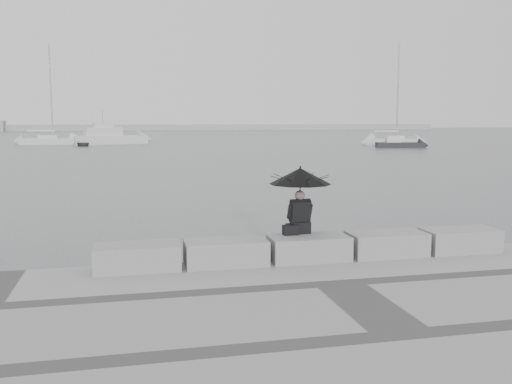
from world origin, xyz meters
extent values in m
plane|color=#4E5153|center=(0.00, 0.00, 0.00)|extent=(360.00, 360.00, 0.00)
cube|color=gray|center=(-3.40, -0.45, 0.75)|extent=(1.60, 0.80, 0.50)
cube|color=gray|center=(-1.70, -0.45, 0.75)|extent=(1.60, 0.80, 0.50)
cube|color=gray|center=(0.00, -0.45, 0.75)|extent=(1.60, 0.80, 0.50)
cube|color=gray|center=(1.70, -0.45, 0.75)|extent=(1.60, 0.80, 0.50)
cube|color=gray|center=(3.40, -0.45, 0.75)|extent=(1.60, 0.80, 0.50)
sphere|color=#726056|center=(-0.08, -0.07, 1.78)|extent=(0.21, 0.21, 0.21)
cylinder|color=black|center=(-0.08, -0.08, 1.85)|extent=(0.02, 0.02, 1.00)
cone|color=black|center=(-0.08, -0.08, 2.18)|extent=(1.29, 1.29, 0.33)
sphere|color=black|center=(-0.08, -0.08, 2.37)|extent=(0.04, 0.04, 0.04)
cube|color=black|center=(-0.33, -0.25, 1.10)|extent=(0.31, 0.18, 0.20)
cube|color=#9C9FA1|center=(0.00, 155.00, 0.80)|extent=(180.00, 6.00, 1.60)
cube|color=silver|center=(-13.29, 67.28, 0.35)|extent=(7.61, 4.16, 0.90)
cube|color=silver|center=(-13.29, 67.28, 0.95)|extent=(2.86, 2.19, 0.50)
cylinder|color=gray|center=(-13.29, 67.28, 6.80)|extent=(0.16, 0.16, 12.00)
cylinder|color=gray|center=(-13.29, 67.28, 1.60)|extent=(3.96, 1.13, 0.10)
cube|color=silver|center=(29.35, 55.26, 0.35)|extent=(6.54, 2.46, 0.90)
cube|color=silver|center=(29.35, 55.26, 0.95)|extent=(2.30, 1.62, 0.50)
cylinder|color=gray|center=(29.35, 55.26, 6.80)|extent=(0.16, 0.16, 12.00)
cylinder|color=gray|center=(29.35, 55.26, 1.60)|extent=(3.67, 0.13, 0.10)
cube|color=silver|center=(-5.59, 66.76, 0.50)|extent=(9.79, 5.01, 1.20)
cube|color=silver|center=(-5.59, 66.76, 1.60)|extent=(5.09, 3.28, 1.20)
cube|color=silver|center=(-5.59, 66.76, 2.50)|extent=(2.67, 2.12, 0.60)
cylinder|color=gray|center=(-5.59, 66.76, 3.60)|extent=(0.08, 0.08, 1.60)
cube|color=black|center=(27.49, 49.78, 0.25)|extent=(5.72, 2.83, 0.70)
cube|color=silver|center=(27.49, 49.78, 0.75)|extent=(1.88, 1.55, 0.50)
imported|color=slate|center=(-8.74, 61.77, 0.27)|extent=(3.48, 2.32, 0.54)
camera|label=1|loc=(-3.53, -11.20, 3.35)|focal=40.00mm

